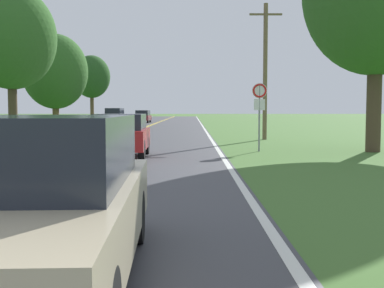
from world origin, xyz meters
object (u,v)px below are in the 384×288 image
at_px(tree_left_verge, 13,38).
at_px(car_dark_grey_suv_mid_near, 117,116).
at_px(tree_behind_sign, 57,72).
at_px(tree_mid_treeline, 94,77).
at_px(car_champagne_sedan_nearest, 44,200).
at_px(traffic_sign, 262,100).
at_px(car_red_hatchback_approaching, 123,134).
at_px(car_maroon_suv_mid_far, 145,116).

distance_m(tree_left_verge, car_dark_grey_suv_mid_near, 16.40).
relative_size(tree_behind_sign, tree_mid_treeline, 1.04).
height_order(tree_behind_sign, tree_mid_treeline, tree_behind_sign).
relative_size(tree_left_verge, car_champagne_sedan_nearest, 2.37).
bearing_deg(traffic_sign, car_champagne_sedan_nearest, -105.55).
relative_size(traffic_sign, car_red_hatchback_approaching, 0.76).
bearing_deg(tree_behind_sign, tree_mid_treeline, 88.74).
height_order(car_red_hatchback_approaching, car_dark_grey_suv_mid_near, car_dark_grey_suv_mid_near).
bearing_deg(car_red_hatchback_approaching, traffic_sign, 113.21).
xyz_separation_m(traffic_sign, car_champagne_sedan_nearest, (-4.09, -14.68, -1.24)).
distance_m(car_red_hatchback_approaching, car_maroon_suv_mid_far, 45.25).
bearing_deg(tree_left_verge, tree_behind_sign, 90.54).
bearing_deg(car_maroon_suv_mid_far, tree_behind_sign, 147.67).
bearing_deg(tree_mid_treeline, car_dark_grey_suv_mid_near, -69.55).
distance_m(car_red_hatchback_approaching, car_dark_grey_suv_mid_near, 35.51).
xyz_separation_m(car_champagne_sedan_nearest, car_maroon_suv_mid_far, (-4.90, 57.40, 0.05)).
bearing_deg(car_dark_grey_suv_mid_near, tree_left_verge, 157.84).
xyz_separation_m(car_champagne_sedan_nearest, car_red_hatchback_approaching, (-1.08, 12.31, 0.00)).
relative_size(tree_mid_treeline, car_red_hatchback_approaching, 2.56).
height_order(car_champagne_sedan_nearest, car_dark_grey_suv_mid_near, car_dark_grey_suv_mid_near).
height_order(traffic_sign, car_champagne_sedan_nearest, traffic_sign).
relative_size(tree_behind_sign, car_red_hatchback_approaching, 2.66).
bearing_deg(car_maroon_suv_mid_far, car_dark_grey_suv_mid_near, 170.00).
bearing_deg(car_red_hatchback_approaching, tree_mid_treeline, -168.66).
bearing_deg(tree_left_verge, traffic_sign, -48.04).
bearing_deg(tree_left_verge, car_red_hatchback_approaching, -61.13).
height_order(tree_left_verge, car_red_hatchback_approaching, tree_left_verge).
xyz_separation_m(traffic_sign, tree_left_verge, (-16.73, 18.61, 5.17)).
height_order(traffic_sign, car_maroon_suv_mid_far, traffic_sign).
bearing_deg(car_maroon_suv_mid_far, tree_left_verge, 163.50).
xyz_separation_m(car_champagne_sedan_nearest, car_dark_grey_suv_mid_near, (-6.91, 47.34, 0.17)).
xyz_separation_m(car_dark_grey_suv_mid_near, car_maroon_suv_mid_far, (2.01, 10.06, -0.12)).
bearing_deg(car_champagne_sedan_nearest, car_dark_grey_suv_mid_near, -174.05).
bearing_deg(tree_behind_sign, car_red_hatchback_approaching, -70.65).
xyz_separation_m(tree_left_verge, car_red_hatchback_approaching, (11.57, -20.98, -6.41)).
height_order(tree_mid_treeline, car_dark_grey_suv_mid_near, tree_mid_treeline).
height_order(tree_mid_treeline, car_maroon_suv_mid_far, tree_mid_treeline).
bearing_deg(car_dark_grey_suv_mid_near, car_red_hatchback_approaching, -170.49).
relative_size(tree_mid_treeline, car_maroon_suv_mid_far, 2.07).
height_order(traffic_sign, tree_behind_sign, tree_behind_sign).
distance_m(tree_mid_treeline, car_red_hatchback_approaching, 51.29).
distance_m(tree_behind_sign, tree_mid_treeline, 16.47).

